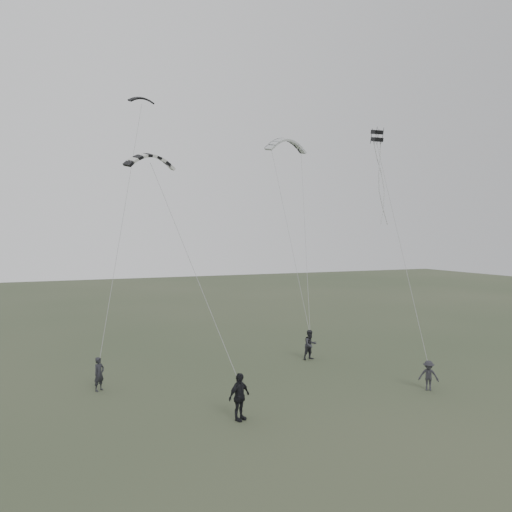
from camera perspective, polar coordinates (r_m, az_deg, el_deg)
name	(u,v)px	position (r m, az deg, el deg)	size (l,w,h in m)	color
ground	(298,398)	(24.54, 4.78, -15.85)	(140.00, 140.00, 0.00)	#35432B
flyer_left	(99,374)	(26.43, -17.50, -12.74)	(0.61, 0.40, 1.66)	black
flyer_right	(310,345)	(31.44, 6.22, -10.05)	(0.89, 0.69, 1.83)	#25252B
flyer_center	(239,397)	(21.46, -1.93, -15.77)	(1.15, 0.48, 1.97)	black
flyer_far	(429,375)	(26.75, 19.12, -12.78)	(0.95, 0.55, 1.48)	#26262B
kite_dark_small	(142,98)	(35.82, -12.94, 17.17)	(1.69, 0.51, 0.54)	black
kite_pale_large	(287,140)	(40.52, 3.51, 13.12)	(3.55, 0.80, 1.49)	#B3B6B9
kite_striped	(150,155)	(27.09, -11.98, 11.19)	(2.67, 0.67, 1.08)	black
kite_box	(377,136)	(31.75, 13.67, 13.20)	(0.56, 0.56, 0.68)	black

